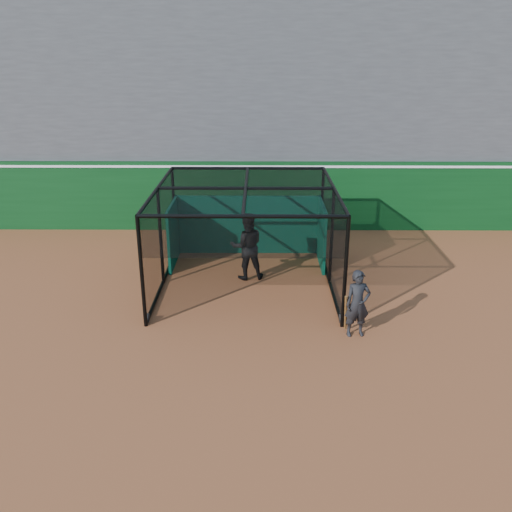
{
  "coord_description": "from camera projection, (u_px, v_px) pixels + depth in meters",
  "views": [
    {
      "loc": [
        0.41,
        -10.59,
        6.26
      ],
      "look_at": [
        0.32,
        2.0,
        1.4
      ],
      "focal_mm": 38.0,
      "sensor_mm": 36.0,
      "label": 1
    }
  ],
  "objects": [
    {
      "name": "batting_cage",
      "position": [
        246.0,
        237.0,
        14.93
      ],
      "size": [
        4.81,
        5.21,
        2.75
      ],
      "color": "black",
      "rests_on": "ground"
    },
    {
      "name": "batter",
      "position": [
        247.0,
        246.0,
        15.4
      ],
      "size": [
        1.05,
        0.88,
        1.96
      ],
      "primitive_type": "imported",
      "rotation": [
        0.0,
        0.0,
        3.3
      ],
      "color": "black",
      "rests_on": "ground"
    },
    {
      "name": "outfield_wall",
      "position": [
        248.0,
        194.0,
        19.61
      ],
      "size": [
        50.0,
        0.5,
        2.5
      ],
      "color": "#0A3C15",
      "rests_on": "ground"
    },
    {
      "name": "ground",
      "position": [
        241.0,
        346.0,
        12.14
      ],
      "size": [
        120.0,
        120.0,
        0.0
      ],
      "primitive_type": "plane",
      "color": "brown",
      "rests_on": "ground"
    },
    {
      "name": "on_deck_player",
      "position": [
        357.0,
        304.0,
        12.34
      ],
      "size": [
        0.65,
        0.47,
        1.6
      ],
      "color": "black",
      "rests_on": "ground"
    },
    {
      "name": "grandstand",
      "position": [
        250.0,
        94.0,
        21.98
      ],
      "size": [
        50.0,
        7.85,
        8.95
      ],
      "color": "#4C4C4F",
      "rests_on": "ground"
    }
  ]
}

